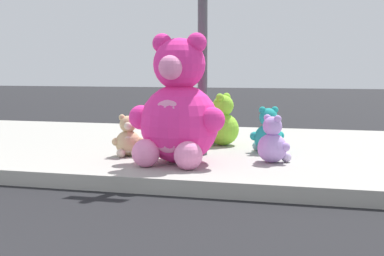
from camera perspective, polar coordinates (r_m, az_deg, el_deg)
sidewalk at (r=7.13m, az=-5.19°, el=-2.16°), size 28.00×4.40×0.15m
sign_pole at (r=6.03m, az=1.16°, el=13.20°), size 0.56×0.11×3.20m
plush_pink_large at (r=5.47m, az=-1.53°, el=1.76°), size 1.04×0.93×1.35m
plush_teal at (r=6.31m, az=8.19°, el=-0.63°), size 0.39×0.39×0.54m
plush_lavender at (r=5.62m, az=8.76°, el=-1.65°), size 0.35×0.37×0.51m
plush_lime at (r=6.83m, az=3.22°, el=0.39°), size 0.48×0.51×0.67m
plush_tan at (r=6.01m, az=-6.92°, el=-1.23°), size 0.35×0.34×0.47m
plush_red at (r=6.59m, az=-1.47°, el=-0.17°), size 0.41×0.42×0.57m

